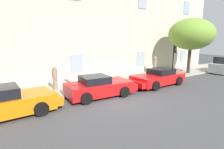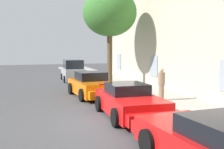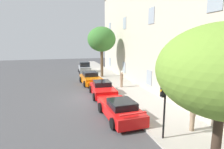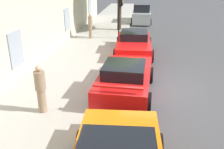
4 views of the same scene
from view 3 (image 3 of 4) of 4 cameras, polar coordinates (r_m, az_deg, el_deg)
The scene contains 11 objects.
ground_plane at distance 16.99m, azimuth -6.41°, elevation -7.34°, with size 80.00×80.00×0.00m, color #444447.
sidewalk at distance 18.00m, azimuth 5.94°, elevation -6.08°, with size 60.00×4.00×0.14m, color #A8A399.
building_facade at distance 18.96m, azimuth 16.71°, elevation 14.21°, with size 36.90×3.66×13.07m.
sportscar_red_lead at distance 22.11m, azimuth -6.67°, elevation -1.46°, with size 4.65×2.47×1.46m.
sportscar_yellow_flank at distance 17.23m, azimuth -2.93°, elevation -4.89°, with size 4.65×2.34×1.38m.
sportscar_white_middle at distance 12.58m, azimuth 2.27°, elevation -10.79°, with size 4.99×2.36×1.34m.
hatchback_parked at distance 30.32m, azimuth -8.74°, elevation 2.09°, with size 3.91×2.04×1.88m.
tree_far_end at distance 25.74m, azimuth -3.32°, elevation 11.05°, with size 3.96×3.96×7.09m.
traffic_light at distance 9.54m, azimuth 16.07°, elevation -7.85°, with size 0.22×0.36×3.06m.
pedestrian_admiring at distance 11.34m, azimuth 24.29°, elevation -11.67°, with size 0.32×0.32×1.80m.
pedestrian_strolling at distance 19.98m, azimuth 3.07°, elevation -1.58°, with size 0.44×0.44×1.71m.
Camera 3 is at (15.97, -2.67, 5.17)m, focal length 28.75 mm.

